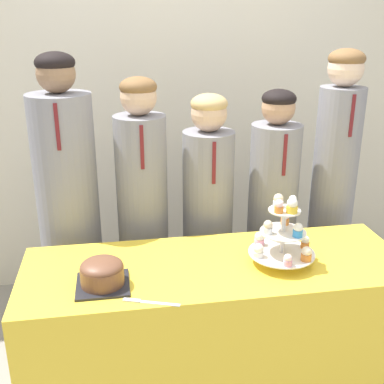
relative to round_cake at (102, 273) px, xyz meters
name	(u,v)px	position (x,y,z in m)	size (l,w,h in m)	color
wall_back	(175,89)	(0.50, 1.44, 0.52)	(9.00, 0.06, 2.70)	beige
table	(215,335)	(0.50, 0.10, -0.44)	(1.72, 0.60, 0.77)	yellow
round_cake	(102,273)	(0.00, 0.00, 0.00)	(0.21, 0.21, 0.12)	#232328
cake_knife	(142,302)	(0.15, -0.15, -0.06)	(0.22, 0.09, 0.01)	silver
cupcake_stand	(282,234)	(0.78, 0.07, 0.08)	(0.29, 0.29, 0.32)	silver
student_0	(70,221)	(-0.18, 0.66, -0.05)	(0.32, 0.32, 1.65)	gray
student_1	(143,224)	(0.21, 0.66, -0.09)	(0.27, 0.28, 1.53)	gray
student_2	(208,227)	(0.57, 0.66, -0.14)	(0.28, 0.28, 1.43)	gray
student_3	(271,222)	(0.94, 0.66, -0.13)	(0.28, 0.28, 1.45)	gray
student_4	(332,199)	(1.29, 0.66, -0.01)	(0.25, 0.25, 1.65)	gray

